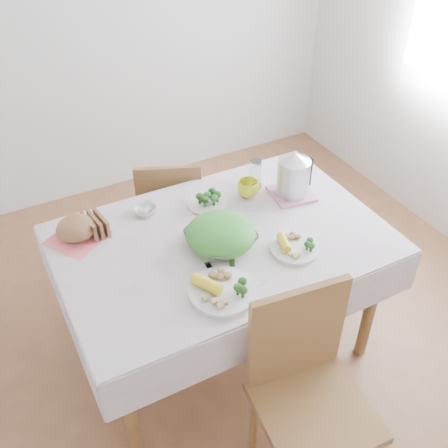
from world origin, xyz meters
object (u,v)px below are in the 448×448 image
yellow_mug (248,188)px  chair_near (315,411)px  dining_table (222,296)px  electric_kettle (293,175)px  chair_far (171,206)px  dinner_plate_right (295,248)px  dinner_plate_left (222,292)px  salad_bowl (221,239)px

yellow_mug → chair_near: bearing=-105.4°
dining_table → electric_kettle: bearing=16.1°
dining_table → chair_far: 0.73m
dining_table → yellow_mug: bearing=40.8°
chair_near → dinner_plate_right: chair_near is taller
chair_near → chair_far: size_ratio=1.13×
dinner_plate_right → electric_kettle: size_ratio=0.99×
dinner_plate_right → electric_kettle: 0.44m
chair_far → dinner_plate_right: 1.02m
dining_table → chair_near: bearing=-90.7°
dinner_plate_left → yellow_mug: yellow_mug is taller
dining_table → chair_near: chair_near is taller
chair_far → salad_bowl: chair_far is taller
chair_far → yellow_mug: size_ratio=7.63×
chair_near → electric_kettle: size_ratio=4.13×
chair_far → electric_kettle: (0.44, -0.59, 0.42)m
dinner_plate_left → electric_kettle: electric_kettle is taller
dining_table → dinner_plate_right: bearing=-42.7°
dining_table → chair_near: 0.80m
yellow_mug → electric_kettle: 0.24m
salad_bowl → chair_far: bearing=85.0°
dinner_plate_left → dinner_plate_right: size_ratio=1.23×
salad_bowl → dinner_plate_left: (-0.14, -0.27, -0.03)m
yellow_mug → dining_table: bearing=-139.2°
chair_near → dinner_plate_left: bearing=114.6°
dinner_plate_left → chair_near: bearing=-71.7°
electric_kettle → salad_bowl: bearing=-158.2°
chair_near → electric_kettle: electric_kettle is taller
dining_table → salad_bowl: size_ratio=4.73×
dinner_plate_right → yellow_mug: yellow_mug is taller
dinner_plate_right → electric_kettle: (0.23, 0.37, 0.11)m
chair_far → yellow_mug: 0.64m
yellow_mug → dinner_plate_right: bearing=-93.4°
salad_bowl → dinner_plate_right: bearing=-33.3°
dinner_plate_left → yellow_mug: bearing=51.5°
chair_near → dinner_plate_left: (-0.16, 0.48, 0.31)m
dining_table → chair_near: (-0.01, -0.79, 0.09)m
salad_bowl → dinner_plate_right: salad_bowl is taller
dinner_plate_right → salad_bowl: bearing=146.7°
dinner_plate_left → yellow_mug: size_ratio=2.55×
dinner_plate_left → chair_far: bearing=79.0°
chair_near → dinner_plate_left: size_ratio=3.39×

